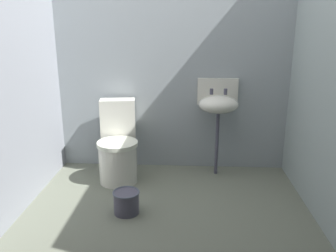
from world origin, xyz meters
TOP-DOWN VIEW (x-y plane):
  - ground_plane at (0.00, 0.00)m, footprint 2.83×2.57m
  - wall_back at (0.00, 1.14)m, footprint 2.83×0.10m
  - wall_left at (-1.26, 0.10)m, footprint 0.10×2.37m
  - toilet_near_wall at (-0.53, 0.74)m, footprint 0.46×0.64m
  - sink at (0.47, 0.92)m, footprint 0.42×0.35m
  - bucket at (-0.34, 0.04)m, footprint 0.23×0.23m

SIDE VIEW (x-z plane):
  - ground_plane at x=0.00m, z-range -0.08..0.00m
  - bucket at x=-0.34m, z-range 0.00..0.20m
  - toilet_near_wall at x=-0.53m, z-range -0.07..0.71m
  - sink at x=0.47m, z-range 0.26..1.25m
  - wall_back at x=0.00m, z-range 0.00..2.46m
  - wall_left at x=-1.26m, z-range 0.00..2.46m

